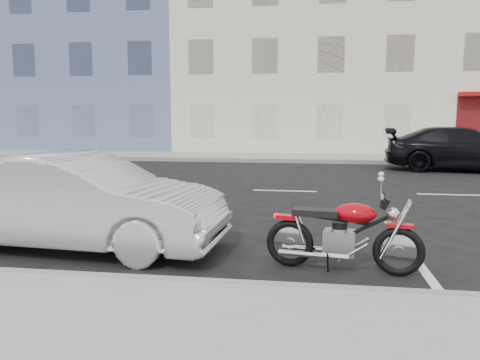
% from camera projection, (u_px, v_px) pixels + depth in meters
% --- Properties ---
extents(ground, '(120.00, 120.00, 0.00)m').
position_uv_depth(ground, '(366.00, 193.00, 11.49)').
color(ground, black).
rests_on(ground, ground).
extents(sidewalk_far, '(80.00, 3.40, 0.15)m').
position_uv_depth(sidewalk_far, '(227.00, 157.00, 20.72)').
color(sidewalk_far, gray).
rests_on(sidewalk_far, ground).
extents(curb_far, '(80.00, 0.12, 0.16)m').
position_uv_depth(curb_far, '(220.00, 160.00, 19.05)').
color(curb_far, gray).
rests_on(curb_far, ground).
extents(bldg_blue, '(12.00, 12.00, 13.00)m').
position_uv_depth(bldg_blue, '(103.00, 39.00, 28.58)').
color(bldg_blue, slate).
rests_on(bldg_blue, ground).
extents(bldg_cream, '(12.00, 12.00, 11.50)m').
position_uv_depth(bldg_cream, '(300.00, 48.00, 26.96)').
color(bldg_cream, beige).
rests_on(bldg_cream, ground).
extents(motorcycle, '(1.89, 0.65, 0.95)m').
position_uv_depth(motorcycle, '(401.00, 241.00, 5.47)').
color(motorcycle, black).
rests_on(motorcycle, ground).
extents(sedan_silver, '(4.23, 1.74, 1.36)m').
position_uv_depth(sedan_silver, '(79.00, 201.00, 6.61)').
color(sedan_silver, '#B6B9BF').
rests_on(sedan_silver, ground).
extents(car_far, '(5.40, 2.78, 1.50)m').
position_uv_depth(car_far, '(463.00, 149.00, 15.94)').
color(car_far, black).
rests_on(car_far, ground).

